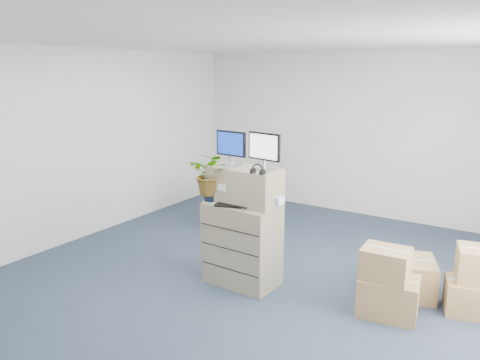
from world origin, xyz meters
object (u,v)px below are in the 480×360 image
at_px(monitor_right, 264,149).
at_px(water_bottle, 248,195).
at_px(potted_plant, 211,179).
at_px(filing_cabinet_lower, 242,244).
at_px(keyboard, 235,205).
at_px(monitor_left, 231,146).
at_px(office_chair, 241,203).

height_order(monitor_right, water_bottle, monitor_right).
relative_size(water_bottle, potted_plant, 0.39).
xyz_separation_m(filing_cabinet_lower, keyboard, (-0.03, -0.11, 0.50)).
bearing_deg(monitor_left, potted_plant, -124.50).
relative_size(monitor_right, office_chair, 0.52).
relative_size(water_bottle, office_chair, 0.28).
xyz_separation_m(filing_cabinet_lower, potted_plant, (-0.36, -0.10, 0.76)).
height_order(filing_cabinet_lower, monitor_left, monitor_left).
bearing_deg(water_bottle, monitor_right, 4.44).
bearing_deg(filing_cabinet_lower, water_bottle, 31.69).
bearing_deg(monitor_left, water_bottle, -6.47).
bearing_deg(filing_cabinet_lower, potted_plant, -161.61).
xyz_separation_m(monitor_left, water_bottle, (0.27, -0.05, -0.53)).
xyz_separation_m(monitor_left, office_chair, (-0.87, 1.57, -1.21)).
bearing_deg(water_bottle, filing_cabinet_lower, -150.66).
distance_m(monitor_right, water_bottle, 0.57).
relative_size(filing_cabinet_lower, keyboard, 2.22).
bearing_deg(water_bottle, keyboard, -121.09).
distance_m(filing_cabinet_lower, potted_plant, 0.85).
xyz_separation_m(filing_cabinet_lower, water_bottle, (0.06, 0.04, 0.60)).
bearing_deg(water_bottle, monitor_left, 169.22).
xyz_separation_m(keyboard, potted_plant, (-0.34, 0.01, 0.26)).
bearing_deg(potted_plant, monitor_right, 14.03).
bearing_deg(water_bottle, potted_plant, -161.84).
height_order(water_bottle, office_chair, water_bottle).
bearing_deg(keyboard, filing_cabinet_lower, 60.20).
bearing_deg(monitor_left, office_chair, 123.32).
bearing_deg(keyboard, water_bottle, 41.98).
distance_m(monitor_right, potted_plant, 0.74).
xyz_separation_m(monitor_right, water_bottle, (-0.19, -0.01, -0.54)).
relative_size(filing_cabinet_lower, water_bottle, 4.31).
relative_size(keyboard, office_chair, 0.54).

